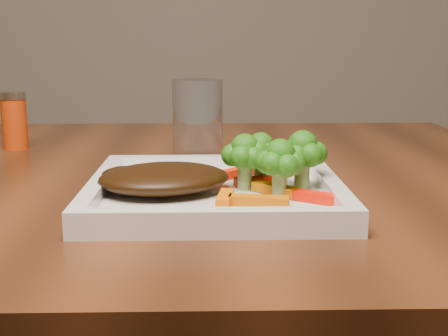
{
  "coord_description": "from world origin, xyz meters",
  "views": [
    {
      "loc": [
        0.22,
        -0.82,
        0.93
      ],
      "look_at": [
        0.23,
        -0.15,
        0.79
      ],
      "focal_mm": 50.0,
      "sensor_mm": 36.0,
      "label": 1
    }
  ],
  "objects_px": {
    "plate": "(215,196)",
    "drinking_glass": "(198,124)",
    "spice_shaker": "(14,120)",
    "steak": "(164,178)"
  },
  "relations": [
    {
      "from": "steak",
      "to": "drinking_glass",
      "type": "distance_m",
      "value": 0.19
    },
    {
      "from": "spice_shaker",
      "to": "drinking_glass",
      "type": "xyz_separation_m",
      "value": [
        0.29,
        -0.15,
        0.01
      ]
    },
    {
      "from": "spice_shaker",
      "to": "drinking_glass",
      "type": "distance_m",
      "value": 0.33
    },
    {
      "from": "plate",
      "to": "drinking_glass",
      "type": "bearing_deg",
      "value": 96.67
    },
    {
      "from": "steak",
      "to": "spice_shaker",
      "type": "relative_size",
      "value": 1.55
    },
    {
      "from": "spice_shaker",
      "to": "steak",
      "type": "bearing_deg",
      "value": -52.08
    },
    {
      "from": "plate",
      "to": "steak",
      "type": "height_order",
      "value": "steak"
    },
    {
      "from": "plate",
      "to": "drinking_glass",
      "type": "xyz_separation_m",
      "value": [
        -0.02,
        0.18,
        0.05
      ]
    },
    {
      "from": "plate",
      "to": "steak",
      "type": "distance_m",
      "value": 0.06
    },
    {
      "from": "plate",
      "to": "drinking_glass",
      "type": "relative_size",
      "value": 2.25
    }
  ]
}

